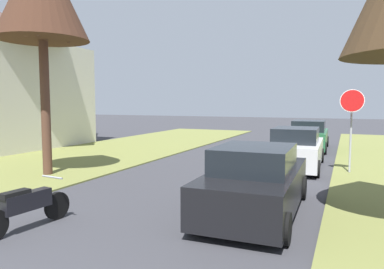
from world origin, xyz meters
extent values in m
cylinder|color=#9EA0A5|center=(4.15, 13.31, 1.16)|extent=(0.07, 0.40, 2.24)
cylinder|color=white|center=(4.15, 13.10, 2.59)|extent=(0.81, 0.17, 0.80)
cylinder|color=red|center=(4.15, 13.10, 2.59)|extent=(0.77, 0.17, 0.76)
cylinder|color=brown|center=(-5.48, 8.62, 2.34)|extent=(0.31, 0.31, 4.58)
cylinder|color=brown|center=(-4.89, 8.66, 5.39)|extent=(0.23, 1.30, 1.62)
cylinder|color=brown|center=(-5.83, 8.08, 5.31)|extent=(1.24, 0.87, 1.47)
cylinder|color=brown|center=(-5.55, 7.95, 5.31)|extent=(1.46, 0.29, 1.48)
cube|color=black|center=(2.16, 7.32, 0.59)|extent=(1.92, 4.44, 0.85)
cube|color=black|center=(2.16, 7.10, 1.29)|extent=(1.65, 2.06, 0.56)
cylinder|color=black|center=(1.25, 8.95, 0.30)|extent=(0.21, 0.60, 0.60)
cylinder|color=black|center=(2.99, 8.99, 0.30)|extent=(0.21, 0.60, 0.60)
cylinder|color=black|center=(1.32, 5.66, 0.30)|extent=(0.21, 0.60, 0.60)
cylinder|color=black|center=(3.06, 5.69, 0.30)|extent=(0.21, 0.60, 0.60)
cube|color=white|center=(2.23, 13.63, 0.59)|extent=(1.92, 4.44, 0.85)
cube|color=black|center=(2.23, 13.41, 1.29)|extent=(1.65, 2.06, 0.56)
cylinder|color=black|center=(1.32, 15.26, 0.30)|extent=(0.21, 0.60, 0.60)
cylinder|color=black|center=(3.06, 15.30, 0.30)|extent=(0.21, 0.60, 0.60)
cylinder|color=black|center=(1.39, 11.97, 0.30)|extent=(0.21, 0.60, 0.60)
cylinder|color=black|center=(3.13, 12.00, 0.30)|extent=(0.21, 0.60, 0.60)
cube|color=#28663D|center=(2.14, 19.50, 0.59)|extent=(1.92, 4.44, 0.85)
cube|color=black|center=(2.15, 19.28, 1.29)|extent=(1.65, 2.06, 0.56)
cylinder|color=black|center=(1.24, 21.13, 0.30)|extent=(0.21, 0.60, 0.60)
cylinder|color=black|center=(2.98, 21.16, 0.30)|extent=(0.21, 0.60, 0.60)
cylinder|color=black|center=(1.31, 17.83, 0.30)|extent=(0.21, 0.60, 0.60)
cylinder|color=black|center=(3.05, 17.87, 0.30)|extent=(0.21, 0.60, 0.60)
cylinder|color=black|center=(-1.70, 5.16, 0.30)|extent=(0.16, 0.61, 0.60)
cube|color=black|center=(-1.77, 4.44, 0.58)|extent=(0.33, 1.03, 0.36)
cube|color=black|center=(-1.79, 4.19, 0.78)|extent=(0.27, 0.58, 0.12)
cylinder|color=#9EA0A5|center=(-1.71, 5.06, 0.95)|extent=(0.60, 0.10, 0.04)
camera|label=1|loc=(4.02, -0.63, 2.54)|focal=33.47mm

